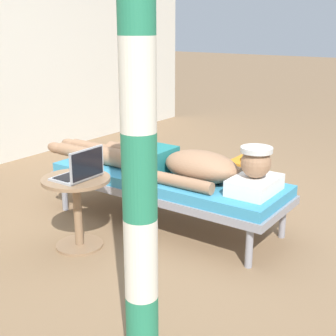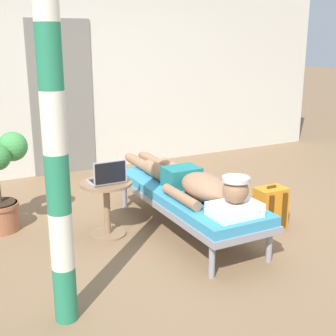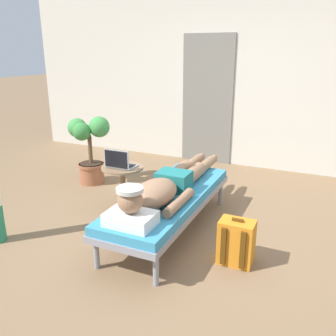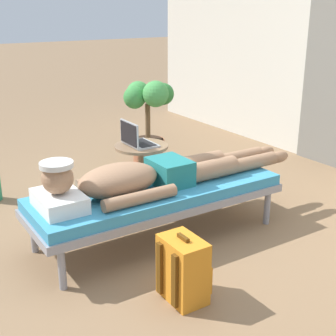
% 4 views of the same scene
% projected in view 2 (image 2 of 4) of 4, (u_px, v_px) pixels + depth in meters
% --- Properties ---
extents(ground_plane, '(40.00, 40.00, 0.00)m').
position_uv_depth(ground_plane, '(197.00, 228.00, 4.55)').
color(ground_plane, '#846647').
extents(house_wall_back, '(7.60, 0.20, 2.70)m').
position_uv_depth(house_wall_back, '(92.00, 72.00, 6.35)').
color(house_wall_back, beige).
rests_on(house_wall_back, ground).
extents(house_door_panel, '(0.84, 0.03, 2.04)m').
position_uv_depth(house_door_panel, '(62.00, 99.00, 6.14)').
color(house_door_panel, slate).
rests_on(house_door_panel, ground).
extents(lounge_chair, '(0.67, 1.95, 0.42)m').
position_uv_depth(lounge_chair, '(187.00, 197.00, 4.39)').
color(lounge_chair, gray).
rests_on(lounge_chair, ground).
extents(person_reclining, '(0.53, 2.17, 0.33)m').
position_uv_depth(person_reclining, '(192.00, 182.00, 4.27)').
color(person_reclining, white).
rests_on(person_reclining, lounge_chair).
extents(side_table, '(0.48, 0.48, 0.52)m').
position_uv_depth(side_table, '(107.00, 199.00, 4.30)').
color(side_table, '#8C6B4C').
rests_on(side_table, ground).
extents(laptop, '(0.31, 0.24, 0.23)m').
position_uv_depth(laptop, '(108.00, 177.00, 4.19)').
color(laptop, '#A5A8AD').
rests_on(laptop, side_table).
extents(backpack, '(0.30, 0.26, 0.42)m').
position_uv_depth(backpack, '(270.00, 208.00, 4.53)').
color(backpack, orange).
rests_on(backpack, ground).
extents(porch_post, '(0.15, 0.15, 2.64)m').
position_uv_depth(porch_post, '(54.00, 123.00, 2.72)').
color(porch_post, '#267F59').
rests_on(porch_post, ground).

